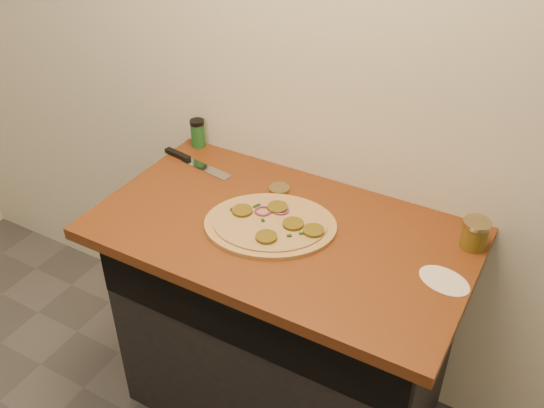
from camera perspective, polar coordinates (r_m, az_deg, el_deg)
The scene contains 8 objects.
cabinet at distance 2.26m, azimuth 1.23°, elevation -11.31°, with size 1.10×0.60×0.86m, color black.
countertop at distance 1.94m, azimuth 0.97°, elevation -2.63°, with size 1.20×0.70×0.04m, color brown.
pizza at distance 1.92m, azimuth -0.11°, elevation -1.88°, with size 0.54×0.54×0.03m.
chefs_knife at distance 2.27m, azimuth -7.63°, elevation 4.03°, with size 0.31×0.08×0.02m.
mason_jar_lid at distance 2.09m, azimuth 0.69°, elevation 1.41°, with size 0.07×0.07×0.02m, color tan.
salsa_jar at distance 1.92m, azimuth 18.55°, elevation -2.67°, with size 0.08×0.08×0.09m.
spice_shaker at distance 2.35m, azimuth -7.01°, elevation 6.65°, with size 0.05×0.05×0.11m.
flour_spill at distance 1.80m, azimuth 15.89°, elevation -6.94°, with size 0.15×0.15×0.00m, color silver.
Camera 1 is at (0.73, 0.07, 2.06)m, focal length 40.00 mm.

